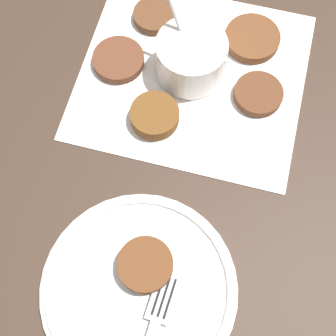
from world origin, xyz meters
name	(u,v)px	position (x,y,z in m)	size (l,w,h in m)	color
ground_plane	(184,59)	(0.00, 0.00, 0.00)	(4.00, 4.00, 0.00)	#38281E
napkin	(192,75)	(0.02, -0.02, 0.00)	(0.35, 0.33, 0.00)	white
sauce_bowl	(191,59)	(0.02, -0.02, 0.03)	(0.11, 0.10, 0.12)	white
fritter_0	(157,116)	(0.00, -0.11, 0.01)	(0.07, 0.07, 0.02)	brown
fritter_1	(154,15)	(-0.07, 0.05, 0.01)	(0.06, 0.06, 0.01)	brown
fritter_2	(252,38)	(0.08, 0.07, 0.01)	(0.08, 0.08, 0.01)	brown
fritter_3	(118,60)	(-0.08, -0.04, 0.01)	(0.07, 0.07, 0.01)	brown
fritter_4	(258,94)	(0.12, -0.02, 0.01)	(0.07, 0.07, 0.01)	#58331F
serving_plate	(139,289)	(0.07, -0.33, 0.01)	(0.24, 0.24, 0.02)	white
fritter_on_plate	(145,265)	(0.07, -0.30, 0.02)	(0.07, 0.07, 0.02)	brown
fork	(156,323)	(0.11, -0.35, 0.02)	(0.03, 0.16, 0.00)	silver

